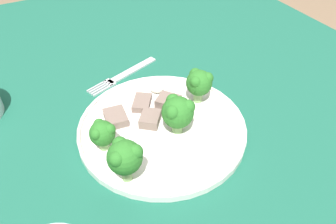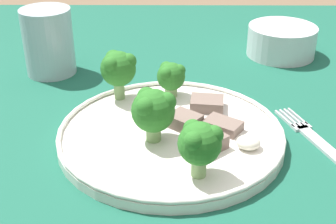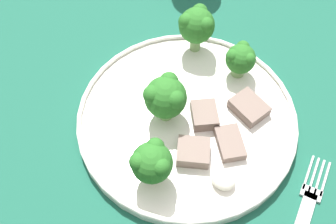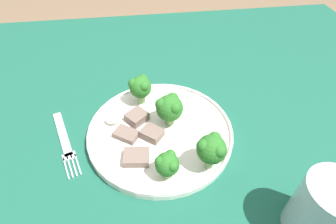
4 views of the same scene
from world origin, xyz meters
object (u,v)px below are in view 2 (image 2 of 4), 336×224
drinking_glass (48,45)px  dinner_plate (168,134)px  cream_bowl (281,41)px  fork (317,142)px

drinking_glass → dinner_plate: bearing=-47.1°
cream_bowl → drinking_glass: bearing=-168.6°
dinner_plate → fork: dinner_plate is taller
cream_bowl → drinking_glass: (-0.39, -0.08, 0.02)m
fork → cream_bowl: (0.01, 0.29, 0.02)m
dinner_plate → drinking_glass: bearing=132.9°
fork → drinking_glass: drinking_glass is taller
dinner_plate → fork: (0.18, -0.01, -0.01)m
fork → drinking_glass: (-0.38, 0.21, 0.04)m
dinner_plate → drinking_glass: 0.29m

